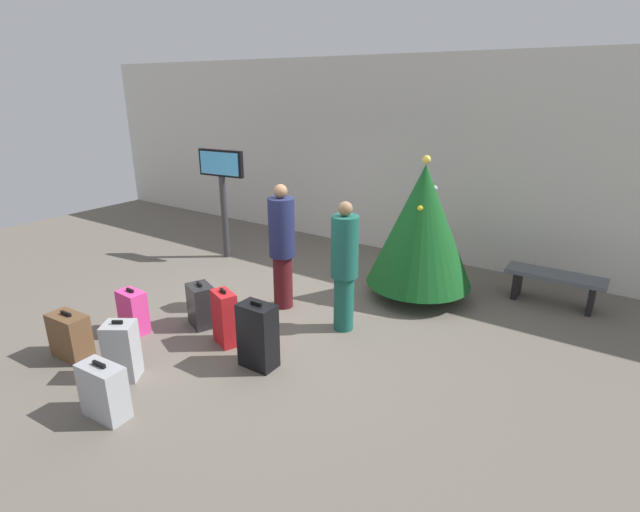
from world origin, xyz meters
TOP-DOWN VIEW (x-y plane):
  - ground_plane at (0.00, 0.00)m, footprint 16.00×16.00m
  - back_wall at (0.00, 3.61)m, footprint 16.00×0.20m
  - holiday_tree at (1.32, 1.71)m, footprint 1.57×1.57m
  - flight_info_kiosk at (-2.42, 1.41)m, footprint 0.93×0.19m
  - waiting_bench at (3.09, 2.59)m, footprint 1.35×0.44m
  - traveller_0 at (0.93, 0.19)m, footprint 0.44×0.44m
  - traveller_1 at (-0.16, 0.29)m, footprint 0.40×0.40m
  - suitcase_0 at (-1.37, -2.23)m, footprint 0.50×0.30m
  - suitcase_1 at (-1.29, -1.43)m, footprint 0.39×0.25m
  - suitcase_2 at (-0.47, -2.15)m, footprint 0.42×0.41m
  - suitcase_3 at (-0.08, -0.97)m, footprint 0.41×0.33m
  - suitcase_4 at (-0.04, -2.66)m, footprint 0.49×0.27m
  - suitcase_5 at (0.60, -1.13)m, footprint 0.42×0.27m
  - suitcase_6 at (-0.70, -0.80)m, footprint 0.46×0.41m

SIDE VIEW (x-z plane):
  - ground_plane at x=0.00m, z-range 0.00..0.00m
  - suitcase_0 at x=-1.37m, z-range -0.02..0.57m
  - suitcase_4 at x=-0.04m, z-range -0.02..0.58m
  - suitcase_1 at x=-1.29m, z-range -0.02..0.59m
  - suitcase_6 at x=-0.70m, z-range -0.02..0.60m
  - suitcase_2 at x=-0.47m, z-range -0.02..0.68m
  - suitcase_3 at x=-0.08m, z-range -0.02..0.71m
  - waiting_bench at x=3.09m, z-range 0.11..0.59m
  - suitcase_5 at x=0.60m, z-range -0.02..0.79m
  - traveller_0 at x=0.93m, z-range 0.05..1.78m
  - traveller_1 at x=-0.16m, z-range 0.05..1.86m
  - holiday_tree at x=1.32m, z-range 0.06..2.21m
  - flight_info_kiosk at x=-2.42m, z-range 0.40..2.41m
  - back_wall at x=0.00m, z-range 0.00..3.60m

